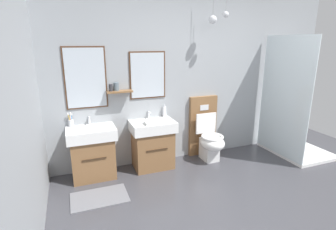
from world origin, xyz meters
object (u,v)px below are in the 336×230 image
object	(u,v)px
vanity_sink_left	(93,151)
vanity_sink_right	(153,143)
toilet	(207,136)
soap_dispenser	(164,111)
toothbrush_cup	(71,122)
folded_hand_towel	(152,122)
shower_tray	(292,130)

from	to	relation	value
vanity_sink_left	vanity_sink_right	world-z (taller)	same
vanity_sink_left	toilet	bearing A→B (deg)	-0.16
vanity_sink_left	vanity_sink_right	size ratio (longest dim) A/B	1.00
vanity_sink_right	soap_dispenser	bearing A→B (deg)	33.33
vanity_sink_left	toothbrush_cup	bearing A→B (deg)	147.26
folded_hand_towel	shower_tray	size ratio (longest dim) A/B	0.11
toothbrush_cup	shower_tray	distance (m)	3.50
toothbrush_cup	folded_hand_towel	bearing A→B (deg)	-15.12
toilet	shower_tray	size ratio (longest dim) A/B	0.51
vanity_sink_right	shower_tray	world-z (taller)	shower_tray
vanity_sink_left	toothbrush_cup	world-z (taller)	toothbrush_cup
toilet	folded_hand_towel	world-z (taller)	toilet
vanity_sink_right	toothbrush_cup	bearing A→B (deg)	172.05
toilet	vanity_sink_right	bearing A→B (deg)	179.70
vanity_sink_right	toilet	xyz separation A→B (m)	(0.93, -0.00, -0.01)
toothbrush_cup	soap_dispenser	distance (m)	1.37
toothbrush_cup	shower_tray	size ratio (longest dim) A/B	0.10
vanity_sink_right	toilet	distance (m)	0.93
toilet	toothbrush_cup	bearing A→B (deg)	175.51
toilet	folded_hand_towel	xyz separation A→B (m)	(-0.97, -0.13, 0.37)
vanity_sink_right	toothbrush_cup	distance (m)	1.20
toilet	vanity_sink_left	bearing A→B (deg)	179.84
vanity_sink_left	soap_dispenser	world-z (taller)	soap_dispenser
toilet	shower_tray	xyz separation A→B (m)	(1.40, -0.37, 0.06)
toothbrush_cup	folded_hand_towel	world-z (taller)	toothbrush_cup
soap_dispenser	shower_tray	xyz separation A→B (m)	(2.08, -0.54, -0.38)
folded_hand_towel	shower_tray	world-z (taller)	shower_tray
vanity_sink_left	folded_hand_towel	xyz separation A→B (m)	(0.83, -0.13, 0.37)
vanity_sink_left	soap_dispenser	distance (m)	1.22
vanity_sink_right	toilet	size ratio (longest dim) A/B	0.73
folded_hand_towel	vanity_sink_right	bearing A→B (deg)	73.48
vanity_sink_left	vanity_sink_right	distance (m)	0.87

